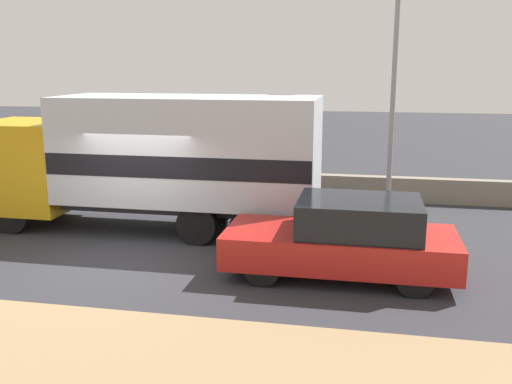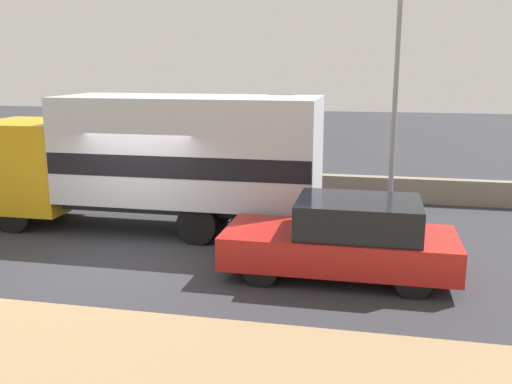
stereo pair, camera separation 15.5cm
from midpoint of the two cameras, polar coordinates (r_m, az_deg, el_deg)
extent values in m
plane|color=#2D2D33|center=(12.38, -13.12, -6.58)|extent=(80.00, 80.00, 0.00)
cube|color=gray|center=(18.18, -4.59, 1.06)|extent=(60.00, 0.35, 0.74)
cylinder|color=gray|center=(16.35, 14.17, 11.73)|extent=(0.14, 0.14, 7.70)
cube|color=gold|center=(15.60, -21.15, 2.60)|extent=(2.26, 2.25, 2.20)
cube|color=#2D2D33|center=(13.96, -6.21, -1.23)|extent=(6.15, 1.27, 0.25)
cube|color=silver|center=(13.70, -6.35, 4.32)|extent=(6.15, 2.32, 2.48)
cube|color=black|center=(13.74, -6.32, 3.26)|extent=(6.12, 2.34, 0.50)
cylinder|color=black|center=(15.04, -22.78, -2.00)|extent=(0.92, 0.28, 0.92)
cylinder|color=black|center=(16.59, -19.10, -0.41)|extent=(0.92, 0.28, 0.92)
cylinder|color=black|center=(12.70, -0.23, -3.57)|extent=(0.92, 0.28, 0.92)
cylinder|color=black|center=(14.51, 1.34, -1.51)|extent=(0.92, 0.28, 0.92)
cylinder|color=black|center=(13.01, -5.55, -3.24)|extent=(0.92, 0.28, 0.92)
cylinder|color=black|center=(14.77, -3.35, -1.27)|extent=(0.92, 0.28, 0.92)
cube|color=#B21E19|center=(11.12, 8.66, -5.52)|extent=(4.40, 1.87, 0.63)
cube|color=black|center=(10.92, 10.61, -2.42)|extent=(2.29, 1.72, 0.65)
cylinder|color=black|center=(10.58, 0.90, -7.65)|extent=(0.67, 0.20, 0.67)
cylinder|color=black|center=(12.10, 2.37, -5.02)|extent=(0.67, 0.20, 0.67)
cylinder|color=black|center=(10.44, 15.91, -8.43)|extent=(0.67, 0.20, 0.67)
cylinder|color=black|center=(11.98, 15.40, -5.65)|extent=(0.67, 0.20, 0.67)
camera|label=1|loc=(0.08, -89.64, 0.08)|focal=40.00mm
camera|label=2|loc=(0.08, 90.36, -0.08)|focal=40.00mm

